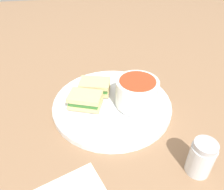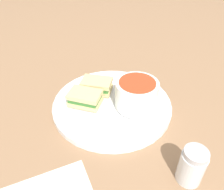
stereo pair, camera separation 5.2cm
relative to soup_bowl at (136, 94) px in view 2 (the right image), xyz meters
The scene contains 7 objects.
ground_plane 0.09m from the soup_bowl, 72.32° to the left, with size 2.40×2.40×0.00m, color #8E6B4C.
plate 0.08m from the soup_bowl, 72.32° to the left, with size 0.32×0.32×0.02m.
soup_bowl is the anchor object (origin of this frame).
spoon 0.12m from the soup_bowl, ahead, with size 0.11×0.08×0.01m.
sandwich_half_near 0.13m from the soup_bowl, 55.69° to the left, with size 0.08×0.10×0.04m.
sandwich_half_far 0.14m from the soup_bowl, 84.08° to the left, with size 0.08×0.10×0.04m.
salt_shaker 0.22m from the soup_bowl, 159.19° to the right, with size 0.05×0.05×0.08m.
Camera 2 is at (-0.46, 0.02, 0.40)m, focal length 35.00 mm.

